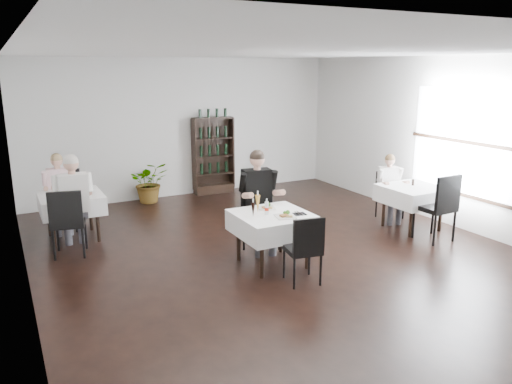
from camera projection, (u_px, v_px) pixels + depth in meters
The scene contains 24 objects.
room_shell at pixel (291, 161), 7.06m from camera, with size 9.00×9.00×9.00m.
window_right at pixel (463, 144), 8.62m from camera, with size 0.06×2.30×1.85m.
wine_shelf at pixel (213, 156), 11.20m from camera, with size 0.90×0.28×1.75m.
main_table at pixel (272, 224), 7.14m from camera, with size 1.03×1.03×0.77m.
left_table at pixel (71, 203), 8.22m from camera, with size 0.98×0.98×0.77m.
right_table at pixel (413, 195), 8.74m from camera, with size 0.98×0.98×0.77m.
potted_tree at pixel (150, 182), 10.52m from camera, with size 0.78×0.68×0.87m, color #21541C.
main_chair_far at pixel (258, 214), 7.77m from camera, with size 0.58×0.58×1.00m.
main_chair_near at pixel (305, 246), 6.50m from camera, with size 0.50×0.50×0.94m.
left_chair_far at pixel (66, 195), 8.82m from camera, with size 0.62×0.62×1.05m.
left_chair_near at pixel (67, 219), 7.44m from camera, with size 0.58×0.58×1.05m.
right_chair_far at pixel (388, 191), 9.46m from camera, with size 0.44×0.44×0.89m.
right_chair_near at pixel (440, 203), 8.09m from camera, with size 0.53×0.53×1.14m.
diner_main at pixel (259, 193), 7.65m from camera, with size 0.63×0.64×1.58m.
diner_left_far at pixel (59, 187), 8.55m from camera, with size 0.53×0.53×1.37m.
diner_left_near at pixel (73, 195), 7.65m from camera, with size 0.58×0.58×1.54m.
diner_right_far at pixel (390, 183), 9.15m from camera, with size 0.52×0.55×1.26m.
plate_far at pixel (267, 208), 7.35m from camera, with size 0.30×0.30×0.07m.
plate_near at pixel (286, 216), 6.93m from camera, with size 0.32×0.32×0.08m.
pilsner_dark at pixel (253, 209), 6.92m from camera, with size 0.06×0.06×0.27m.
pilsner_lager at pixel (258, 204), 7.13m from camera, with size 0.07×0.07×0.32m.
coke_bottle at pixel (267, 208), 7.05m from camera, with size 0.06×0.06×0.23m.
napkin_cutlery at pixel (299, 214), 7.07m from camera, with size 0.21×0.21×0.02m.
pepper_mill at pixel (413, 182), 8.78m from camera, with size 0.04×0.04×0.11m, color black.
Camera 1 is at (-3.66, -5.93, 2.81)m, focal length 35.00 mm.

